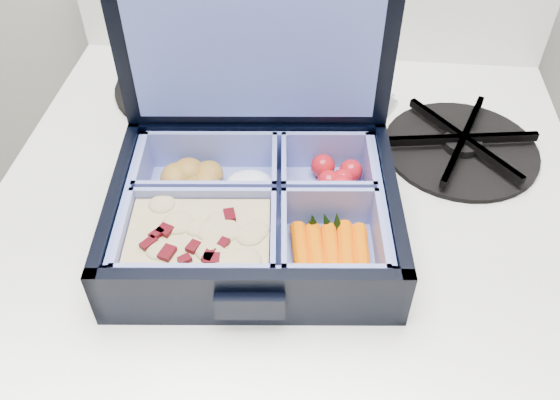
# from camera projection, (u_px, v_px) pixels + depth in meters

# --- Properties ---
(stove) EXTENTS (0.58, 0.58, 0.88)m
(stove) POSITION_uv_depth(u_px,v_px,m) (289.00, 388.00, 0.91)
(stove) COLOR white
(stove) RESTS_ON floor
(bento_box) EXTENTS (0.26, 0.22, 0.06)m
(bento_box) POSITION_uv_depth(u_px,v_px,m) (255.00, 213.00, 0.52)
(bento_box) COLOR black
(bento_box) RESTS_ON stove
(burner_grate) EXTENTS (0.19, 0.19, 0.02)m
(burner_grate) POSITION_uv_depth(u_px,v_px,m) (462.00, 142.00, 0.62)
(burner_grate) COLOR black
(burner_grate) RESTS_ON stove
(burner_grate_rear) EXTENTS (0.19, 0.19, 0.02)m
(burner_grate_rear) POSITION_uv_depth(u_px,v_px,m) (187.00, 81.00, 0.71)
(burner_grate_rear) COLOR black
(burner_grate_rear) RESTS_ON stove
(fork) EXTENTS (0.11, 0.18, 0.01)m
(fork) POSITION_uv_depth(u_px,v_px,m) (349.00, 148.00, 0.63)
(fork) COLOR #A4A4B0
(fork) RESTS_ON stove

